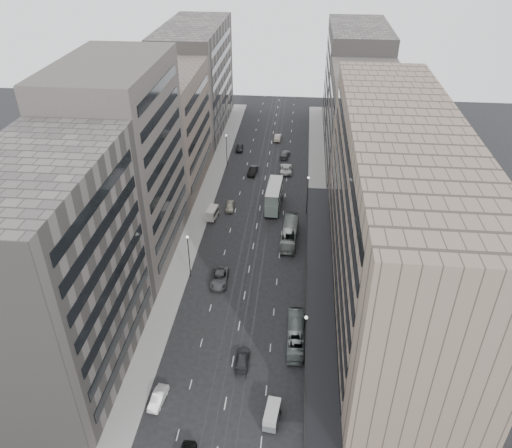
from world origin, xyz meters
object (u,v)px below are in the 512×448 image
at_px(pedestrian, 307,371).
at_px(bus_far, 290,233).
at_px(sedan_2, 219,278).
at_px(sedan_1, 158,398).
at_px(double_decker, 274,196).
at_px(panel_van, 212,213).
at_px(bus_near, 296,335).
at_px(vw_microbus, 272,414).

bearing_deg(pedestrian, bus_far, -83.11).
bearing_deg(sedan_2, sedan_1, -100.92).
xyz_separation_m(bus_far, sedan_2, (-11.20, -13.76, -0.73)).
relative_size(double_decker, panel_van, 2.43).
height_order(bus_near, pedestrian, bus_near).
bearing_deg(sedan_1, pedestrian, 24.31).
height_order(vw_microbus, panel_van, panel_van).
xyz_separation_m(bus_near, sedan_2, (-13.07, 12.46, -0.53)).
height_order(sedan_2, pedestrian, pedestrian).
bearing_deg(sedan_1, sedan_2, 87.76).
distance_m(vw_microbus, panel_van, 48.30).
height_order(double_decker, sedan_2, double_decker).
distance_m(sedan_2, pedestrian, 23.80).
height_order(bus_far, vw_microbus, bus_far).
bearing_deg(panel_van, sedan_1, -81.32).
distance_m(bus_near, vw_microbus, 13.69).
distance_m(vw_microbus, sedan_2, 28.02).
distance_m(double_decker, pedestrian, 44.71).
distance_m(vw_microbus, sedan_1, 14.61).
xyz_separation_m(sedan_1, sedan_2, (3.93, 24.54, 0.14)).
relative_size(panel_van, sedan_2, 0.67).
xyz_separation_m(sedan_1, pedestrian, (18.70, 5.88, 0.26)).
distance_m(bus_near, sedan_2, 18.07).
height_order(double_decker, vw_microbus, double_decker).
xyz_separation_m(vw_microbus, sedan_2, (-10.60, 25.93, -0.34)).
xyz_separation_m(sedan_2, pedestrian, (14.77, -18.66, 0.12)).
distance_m(bus_near, panel_van, 36.89).
relative_size(bus_far, panel_van, 2.79).
bearing_deg(pedestrian, panel_van, -62.69).
height_order(bus_near, sedan_1, bus_near).
xyz_separation_m(bus_near, sedan_1, (-17.00, -12.08, -0.67)).
bearing_deg(bus_near, sedan_2, -44.36).
height_order(panel_van, sedan_1, panel_van).
bearing_deg(panel_van, vw_microbus, -63.83).
xyz_separation_m(vw_microbus, panel_van, (-15.23, 45.84, 0.16)).
bearing_deg(double_decker, bus_near, -78.78).
distance_m(sedan_1, pedestrian, 19.60).
relative_size(double_decker, pedestrian, 6.13).
relative_size(bus_far, sedan_1, 2.70).
relative_size(vw_microbus, sedan_1, 0.97).
xyz_separation_m(bus_far, double_decker, (-3.76, 11.64, 1.28)).
relative_size(bus_near, sedan_2, 1.64).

